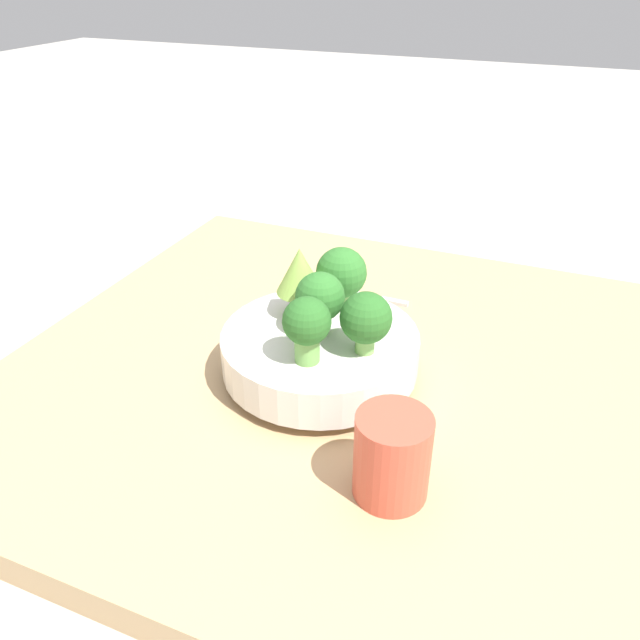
# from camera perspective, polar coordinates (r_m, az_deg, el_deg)

# --- Properties ---
(ground_plane) EXTENTS (6.00, 6.00, 0.00)m
(ground_plane) POSITION_cam_1_polar(r_m,az_deg,el_deg) (0.86, 2.08, -6.35)
(ground_plane) COLOR #ADA89E
(table) EXTENTS (0.87, 0.82, 0.04)m
(table) POSITION_cam_1_polar(r_m,az_deg,el_deg) (0.85, 2.11, -5.23)
(table) COLOR tan
(table) RESTS_ON ground_plane
(bowl) EXTENTS (0.25, 0.25, 0.06)m
(bowl) POSITION_cam_1_polar(r_m,az_deg,el_deg) (0.80, -0.00, -2.90)
(bowl) COLOR silver
(bowl) RESTS_ON table
(romanesco_piece_near) EXTENTS (0.06, 0.06, 0.09)m
(romanesco_piece_near) POSITION_cam_1_polar(r_m,az_deg,el_deg) (0.79, -1.95, 4.27)
(romanesco_piece_near) COLOR #609347
(romanesco_piece_near) RESTS_ON bowl
(broccoli_floret_front) EXTENTS (0.07, 0.07, 0.08)m
(broccoli_floret_front) POSITION_cam_1_polar(r_m,az_deg,el_deg) (0.82, 1.97, 4.20)
(broccoli_floret_front) COLOR #7AB256
(broccoli_floret_front) RESTS_ON bowl
(broccoli_floret_center) EXTENTS (0.06, 0.06, 0.08)m
(broccoli_floret_center) POSITION_cam_1_polar(r_m,az_deg,el_deg) (0.76, -0.00, 2.03)
(broccoli_floret_center) COLOR #609347
(broccoli_floret_center) RESTS_ON bowl
(broccoli_floret_back) EXTENTS (0.06, 0.06, 0.08)m
(broccoli_floret_back) POSITION_cam_1_polar(r_m,az_deg,el_deg) (0.71, -1.21, -0.46)
(broccoli_floret_back) COLOR #6BA34C
(broccoli_floret_back) RESTS_ON bowl
(broccoli_floret_left) EXTENTS (0.06, 0.06, 0.08)m
(broccoli_floret_left) POSITION_cam_1_polar(r_m,az_deg,el_deg) (0.73, 4.22, 0.08)
(broccoli_floret_left) COLOR #7AB256
(broccoli_floret_left) RESTS_ON bowl
(cup) EXTENTS (0.08, 0.08, 0.09)m
(cup) POSITION_cam_1_polar(r_m,az_deg,el_deg) (0.64, 6.61, -12.26)
(cup) COLOR #C64C38
(cup) RESTS_ON table
(fork) EXTENTS (0.17, 0.01, 0.01)m
(fork) POSITION_cam_1_polar(r_m,az_deg,el_deg) (1.00, 3.48, 2.34)
(fork) COLOR silver
(fork) RESTS_ON table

